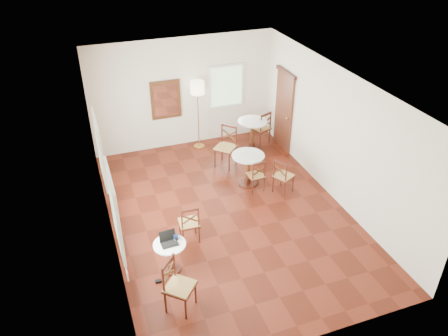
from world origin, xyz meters
name	(u,v)px	position (x,y,z in m)	size (l,w,h in m)	color
ground	(229,213)	(0.00, 0.00, 0.00)	(7.00, 7.00, 0.00)	#551B0E
room_shell	(222,132)	(-0.06, 0.27, 1.89)	(5.02, 7.02, 3.01)	silver
cafe_table_near	(170,254)	(-1.61, -1.27, 0.39)	(0.60, 0.60, 0.63)	#461B11
cafe_table_mid	(248,166)	(0.83, 0.94, 0.51)	(0.77, 0.77, 0.82)	#461B11
cafe_table_back	(252,132)	(1.63, 2.56, 0.52)	(0.80, 0.80, 0.84)	#461B11
chair_near_a	(189,223)	(-1.05, -0.57, 0.43)	(0.43, 0.43, 0.87)	#461B11
chair_near_b	(178,286)	(-1.69, -2.17, 0.49)	(0.65, 0.65, 0.99)	#461B11
chair_mid_a	(256,175)	(0.92, 0.64, 0.41)	(0.40, 0.40, 0.82)	#461B11
chair_mid_b	(283,176)	(1.48, 0.36, 0.44)	(0.55, 0.55, 0.89)	#461B11
chair_back_a	(261,128)	(1.98, 2.74, 0.49)	(0.58, 0.58, 0.98)	#461B11
chair_back_b	(226,147)	(0.66, 1.97, 0.53)	(0.70, 0.70, 1.07)	#461B11
floor_lamp	(197,92)	(0.29, 3.15, 1.62)	(0.37, 0.37, 1.91)	#BF8C3F
laptop	(168,240)	(-1.61, -1.22, 0.68)	(0.32, 0.27, 0.22)	black
mouse	(174,237)	(-1.49, -1.14, 0.65)	(0.10, 0.06, 0.04)	black
navy_mug	(176,237)	(-1.46, -1.18, 0.68)	(0.13, 0.09, 0.10)	#0F1832
water_glass	(174,242)	(-1.53, -1.30, 0.68)	(0.06, 0.06, 0.10)	white
power_adapter	(158,281)	(-1.92, -1.50, 0.02)	(0.11, 0.07, 0.04)	black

